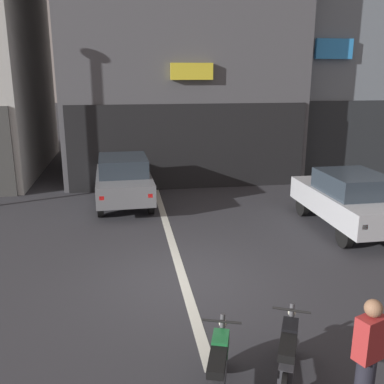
# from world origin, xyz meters

# --- Properties ---
(ground_plane) EXTENTS (120.00, 120.00, 0.00)m
(ground_plane) POSITION_xyz_m (0.00, 0.00, 0.00)
(ground_plane) COLOR #333338
(lane_centre_line) EXTENTS (0.20, 18.00, 0.01)m
(lane_centre_line) POSITION_xyz_m (0.00, 6.00, 0.00)
(lane_centre_line) COLOR silver
(lane_centre_line) RESTS_ON ground
(car_grey_crossing_near) EXTENTS (1.89, 4.15, 1.64)m
(car_grey_crossing_near) POSITION_xyz_m (-1.19, 5.93, 0.89)
(car_grey_crossing_near) COLOR black
(car_grey_crossing_near) RESTS_ON ground
(car_silver_parked_kerbside) EXTENTS (1.80, 4.12, 1.64)m
(car_silver_parked_kerbside) POSITION_xyz_m (5.05, 2.45, 0.89)
(car_silver_parked_kerbside) COLOR black
(car_silver_parked_kerbside) RESTS_ON ground
(car_blue_down_street) EXTENTS (1.94, 4.17, 1.64)m
(car_blue_down_street) POSITION_xyz_m (0.98, 13.17, 0.89)
(car_blue_down_street) COLOR black
(car_blue_down_street) RESTS_ON ground
(motorcycle_green_row_leftmost) EXTENTS (0.67, 1.61, 0.98)m
(motorcycle_green_row_leftmost) POSITION_xyz_m (-0.01, -3.50, 0.46)
(motorcycle_green_row_leftmost) COLOR black
(motorcycle_green_row_leftmost) RESTS_ON ground
(motorcycle_black_row_left_mid) EXTENTS (0.79, 1.54, 0.98)m
(motorcycle_black_row_left_mid) POSITION_xyz_m (1.03, -3.36, 0.46)
(motorcycle_black_row_left_mid) COLOR black
(motorcycle_black_row_left_mid) RESTS_ON ground
(person_by_motorcycles) EXTENTS (0.42, 0.34, 1.67)m
(person_by_motorcycles) POSITION_xyz_m (1.74, -4.14, 0.86)
(person_by_motorcycles) COLOR #23232D
(person_by_motorcycles) RESTS_ON ground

